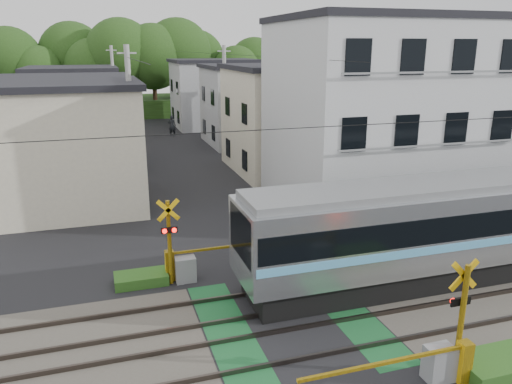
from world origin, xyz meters
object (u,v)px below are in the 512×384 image
object	(u,v)px
crossing_signal_near	(445,355)
crossing_signal_far	(182,262)
apartment_block	(382,115)
pedestrian	(172,126)

from	to	relation	value
crossing_signal_near	crossing_signal_far	bearing A→B (deg)	125.29
apartment_block	pedestrian	bearing A→B (deg)	106.64
pedestrian	crossing_signal_far	bearing A→B (deg)	98.17
crossing_signal_far	apartment_block	xyz separation A→B (m)	(11.09, 5.84, 3.94)
apartment_block	pedestrian	distance (m)	25.05
crossing_signal_near	apartment_block	size ratio (longest dim) A/B	0.46
crossing_signal_near	crossing_signal_far	size ratio (longest dim) A/B	1.00
apartment_block	pedestrian	size ratio (longest dim) A/B	5.37
crossing_signal_near	apartment_block	xyz separation A→B (m)	(5.91, 13.15, 3.94)
crossing_signal_near	crossing_signal_far	distance (m)	8.95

